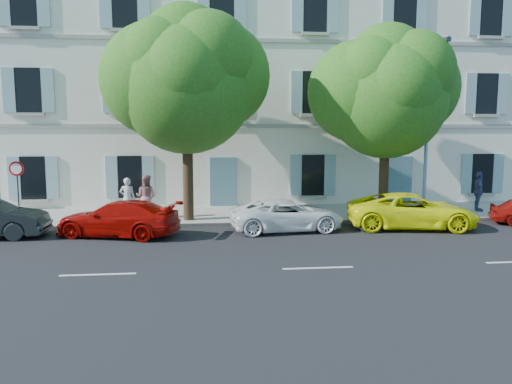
{
  "coord_description": "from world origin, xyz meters",
  "views": [
    {
      "loc": [
        -3.16,
        -17.3,
        3.89
      ],
      "look_at": [
        -1.11,
        2.0,
        1.4
      ],
      "focal_mm": 35.0,
      "sensor_mm": 36.0,
      "label": 1
    }
  ],
  "objects": [
    {
      "name": "car_white_coupe",
      "position": [
        -0.01,
        1.19,
        0.6
      ],
      "size": [
        4.5,
        2.41,
        1.2
      ],
      "primitive_type": "imported",
      "rotation": [
        0.0,
        0.0,
        1.67
      ],
      "color": "white",
      "rests_on": "ground"
    },
    {
      "name": "pedestrian_a",
      "position": [
        -6.29,
        3.53,
        1.01
      ],
      "size": [
        0.64,
        0.43,
        1.72
      ],
      "primitive_type": "imported",
      "rotation": [
        0.0,
        0.0,
        3.12
      ],
      "color": "silver",
      "rests_on": "sidewalk"
    },
    {
      "name": "sidewalk",
      "position": [
        0.0,
        4.45,
        0.07
      ],
      "size": [
        36.0,
        4.5,
        0.15
      ],
      "primitive_type": "cube",
      "color": "#A09E96",
      "rests_on": "ground"
    },
    {
      "name": "pedestrian_b",
      "position": [
        -5.55,
        3.65,
        1.06
      ],
      "size": [
        1.04,
        0.91,
        1.82
      ],
      "primitive_type": "imported",
      "rotation": [
        0.0,
        0.0,
        2.85
      ],
      "color": "#B47573",
      "rests_on": "sidewalk"
    },
    {
      "name": "kerb",
      "position": [
        0.0,
        2.28,
        0.08
      ],
      "size": [
        36.0,
        0.16,
        0.16
      ],
      "primitive_type": "cube",
      "color": "#9E998E",
      "rests_on": "ground"
    },
    {
      "name": "tree_left",
      "position": [
        -3.78,
        3.11,
        5.53
      ],
      "size": [
        5.39,
        5.39,
        8.35
      ],
      "color": "#3A2819",
      "rests_on": "sidewalk"
    },
    {
      "name": "ground",
      "position": [
        0.0,
        0.0,
        0.0
      ],
      "size": [
        90.0,
        90.0,
        0.0
      ],
      "primitive_type": "plane",
      "color": "black"
    },
    {
      "name": "building",
      "position": [
        0.0,
        10.2,
        6.0
      ],
      "size": [
        28.0,
        7.0,
        12.0
      ],
      "primitive_type": "cube",
      "color": "white",
      "rests_on": "ground"
    },
    {
      "name": "street_lamp",
      "position": [
        6.26,
        2.86,
        4.3
      ],
      "size": [
        0.41,
        1.58,
        7.33
      ],
      "color": "#7293BF",
      "rests_on": "sidewalk"
    },
    {
      "name": "car_red_coupe",
      "position": [
        -6.25,
        0.87,
        0.65
      ],
      "size": [
        4.79,
        3.01,
        1.29
      ],
      "primitive_type": "imported",
      "rotation": [
        0.0,
        0.0,
        4.42
      ],
      "color": "#9D0804",
      "rests_on": "ground"
    },
    {
      "name": "car_yellow_supercar",
      "position": [
        4.94,
        1.15,
        0.69
      ],
      "size": [
        5.27,
        3.05,
        1.38
      ],
      "primitive_type": "imported",
      "rotation": [
        0.0,
        0.0,
        1.41
      ],
      "color": "#FFFE0A",
      "rests_on": "ground"
    },
    {
      "name": "pedestrian_c",
      "position": [
        9.24,
        3.89,
        1.05
      ],
      "size": [
        0.73,
        1.13,
        1.79
      ],
      "primitive_type": "imported",
      "rotation": [
        0.0,
        0.0,
        1.27
      ],
      "color": "#45507F",
      "rests_on": "sidewalk"
    },
    {
      "name": "tree_right",
      "position": [
        4.49,
        3.12,
        5.12
      ],
      "size": [
        5.03,
        5.03,
        7.74
      ],
      "color": "#3A2819",
      "rests_on": "sidewalk"
    },
    {
      "name": "road_sign",
      "position": [
        -10.3,
        2.69,
        1.94
      ],
      "size": [
        0.57,
        0.1,
        2.48
      ],
      "color": "#383A3D",
      "rests_on": "sidewalk"
    }
  ]
}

